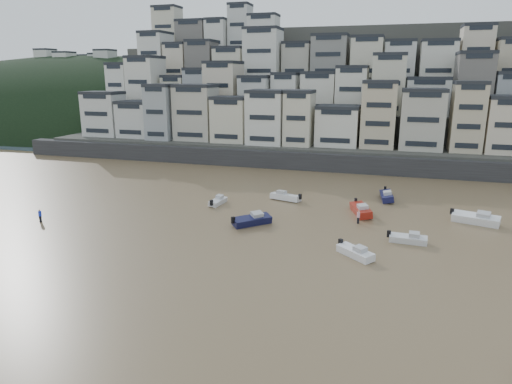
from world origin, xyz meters
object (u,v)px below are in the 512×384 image
(boat_i, at_px, (387,195))
(person_pink, at_px, (358,217))
(boat_d, at_px, (408,238))
(person_blue, at_px, (40,216))
(boat_c, at_px, (252,219))
(boat_g, at_px, (476,217))
(boat_e, at_px, (361,208))
(boat_b, at_px, (355,251))
(boat_h, at_px, (286,196))
(boat_f, at_px, (218,200))

(boat_i, distance_m, person_pink, 13.35)
(boat_d, xyz_separation_m, person_blue, (-46.20, -6.01, 0.24))
(boat_d, height_order, boat_c, boat_c)
(boat_g, xyz_separation_m, person_blue, (-54.76, -15.84, 0.02))
(boat_e, xyz_separation_m, boat_i, (3.27, 8.71, -0.07))
(boat_b, bearing_deg, boat_g, 89.61)
(boat_g, bearing_deg, boat_c, -145.34)
(boat_d, height_order, boat_e, boat_e)
(boat_d, xyz_separation_m, boat_c, (-19.21, 0.94, 0.15))
(person_blue, bearing_deg, boat_g, 16.13)
(boat_h, bearing_deg, person_pink, 159.91)
(boat_h, bearing_deg, boat_d, 157.56)
(boat_e, bearing_deg, boat_i, 140.35)
(boat_b, xyz_separation_m, person_pink, (-0.60, 11.42, 0.20))
(boat_d, xyz_separation_m, person_pink, (-6.09, 5.47, 0.24))
(person_blue, bearing_deg, boat_i, 29.37)
(boat_g, relative_size, boat_b, 1.27)
(boat_g, distance_m, boat_h, 26.59)
(boat_c, height_order, boat_i, same)
(boat_d, distance_m, boat_e, 11.44)
(boat_c, bearing_deg, boat_h, 38.55)
(boat_f, distance_m, person_pink, 21.03)
(boat_c, bearing_deg, boat_i, 1.90)
(boat_d, height_order, person_blue, person_blue)
(boat_b, height_order, person_pink, person_pink)
(boat_f, xyz_separation_m, boat_e, (20.80, 1.11, 0.25))
(boat_h, relative_size, person_blue, 3.02)
(boat_e, distance_m, boat_h, 12.35)
(boat_h, bearing_deg, boat_c, 98.80)
(boat_f, height_order, boat_c, boat_c)
(boat_e, bearing_deg, boat_c, -75.40)
(boat_c, distance_m, person_pink, 13.88)
(boat_g, bearing_deg, person_blue, -146.94)
(boat_e, xyz_separation_m, boat_c, (-13.13, -8.75, -0.07))
(boat_b, bearing_deg, boat_i, 125.04)
(boat_c, xyz_separation_m, boat_i, (16.40, 17.46, -0.00))
(person_blue, bearing_deg, boat_d, 7.42)
(boat_e, height_order, boat_c, boat_e)
(boat_d, bearing_deg, person_blue, -169.92)
(boat_c, xyz_separation_m, boat_g, (27.77, 8.88, 0.08))
(boat_e, relative_size, boat_b, 1.25)
(boat_b, relative_size, person_blue, 2.83)
(boat_e, height_order, boat_i, boat_e)
(boat_h, bearing_deg, boat_e, 176.12)
(boat_e, relative_size, boat_i, 1.09)
(boat_h, bearing_deg, boat_f, 44.87)
(boat_i, xyz_separation_m, boat_h, (-14.93, -4.65, -0.06))
(boat_e, bearing_deg, person_pink, -19.18)
(boat_b, bearing_deg, boat_d, 88.60)
(boat_i, bearing_deg, boat_b, -13.08)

